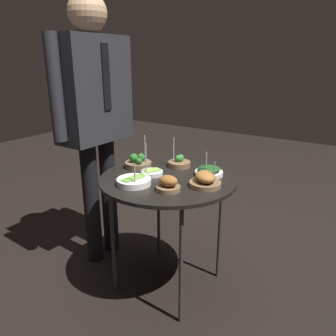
% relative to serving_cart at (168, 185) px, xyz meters
% --- Properties ---
extents(ground_plane, '(8.00, 8.00, 0.00)m').
position_rel_serving_cart_xyz_m(ground_plane, '(0.00, 0.00, -0.62)').
color(ground_plane, black).
extents(serving_cart, '(0.71, 0.71, 0.66)m').
position_rel_serving_cart_xyz_m(serving_cart, '(0.00, 0.00, 0.00)').
color(serving_cart, black).
rests_on(serving_cart, ground_plane).
extents(bowl_asparagus_far_rim, '(0.12, 0.12, 0.18)m').
position_rel_serving_cart_xyz_m(bowl_asparagus_far_rim, '(-0.02, 0.09, 0.06)').
color(bowl_asparagus_far_rim, silver).
rests_on(bowl_asparagus_far_rim, serving_cart).
extents(bowl_spinach_mid_left, '(0.15, 0.15, 0.14)m').
position_rel_serving_cart_xyz_m(bowl_spinach_mid_left, '(0.15, -0.16, 0.06)').
color(bowl_spinach_mid_left, white).
rests_on(bowl_spinach_mid_left, serving_cart).
extents(bowl_roast_front_center, '(0.12, 0.12, 0.07)m').
position_rel_serving_cart_xyz_m(bowl_roast_front_center, '(-0.15, -0.10, 0.07)').
color(bowl_roast_front_center, brown).
rests_on(bowl_roast_front_center, serving_cart).
extents(bowl_broccoli_front_left, '(0.13, 0.13, 0.17)m').
position_rel_serving_cart_xyz_m(bowl_broccoli_front_left, '(0.19, 0.04, 0.07)').
color(bowl_broccoli_front_left, brown).
rests_on(bowl_broccoli_front_left, serving_cart).
extents(bowl_broccoli_back_right, '(0.15, 0.15, 0.18)m').
position_rel_serving_cart_xyz_m(bowl_broccoli_back_right, '(0.04, 0.23, 0.07)').
color(bowl_broccoli_back_right, brown).
rests_on(bowl_broccoli_back_right, serving_cart).
extents(bowl_asparagus_near_rim, '(0.17, 0.17, 0.12)m').
position_rel_serving_cart_xyz_m(bowl_asparagus_near_rim, '(-0.18, 0.08, 0.06)').
color(bowl_asparagus_near_rim, white).
rests_on(bowl_asparagus_near_rim, serving_cart).
extents(bowl_roast_front_right, '(0.16, 0.16, 0.13)m').
position_rel_serving_cart_xyz_m(bowl_roast_front_right, '(-0.01, -0.22, 0.07)').
color(bowl_roast_front_right, brown).
rests_on(bowl_roast_front_right, serving_cart).
extents(waiter_figure, '(0.58, 0.22, 1.58)m').
position_rel_serving_cart_xyz_m(waiter_figure, '(0.02, 0.53, 0.39)').
color(waiter_figure, black).
rests_on(waiter_figure, ground_plane).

